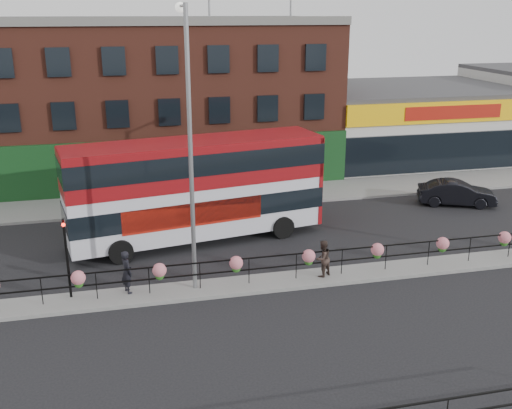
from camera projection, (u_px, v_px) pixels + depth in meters
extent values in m
plane|color=black|center=(273.00, 284.00, 24.67)|extent=(120.00, 120.00, 0.00)
cube|color=gray|center=(221.00, 198.00, 35.75)|extent=(60.00, 4.00, 0.15)
cube|color=gray|center=(273.00, 282.00, 24.65)|extent=(60.00, 1.60, 0.15)
cube|color=brown|center=(142.00, 99.00, 40.75)|extent=(25.00, 12.00, 10.00)
cube|color=#3F3F42|center=(137.00, 20.00, 39.15)|extent=(25.00, 12.00, 0.30)
cube|color=#123C18|center=(150.00, 167.00, 36.15)|extent=(25.00, 0.25, 3.40)
cube|color=silver|center=(408.00, 123.00, 45.89)|extent=(15.00, 12.00, 5.00)
cube|color=#3F3F42|center=(411.00, 88.00, 45.07)|extent=(15.00, 12.00, 0.30)
cube|color=yellow|center=(453.00, 112.00, 39.71)|extent=(15.00, 0.25, 1.40)
cube|color=#A5180C|center=(453.00, 112.00, 39.60)|extent=(7.00, 0.10, 0.90)
cube|color=black|center=(448.00, 152.00, 40.55)|extent=(15.00, 0.25, 2.60)
cylinder|color=gray|center=(209.00, 5.00, 35.13)|extent=(0.12, 0.12, 1.40)
cylinder|color=gray|center=(291.00, 6.00, 36.23)|extent=(0.12, 0.12, 1.40)
cube|color=black|center=(273.00, 256.00, 24.28)|extent=(30.00, 0.05, 0.05)
cube|color=black|center=(273.00, 267.00, 24.44)|extent=(30.00, 0.05, 0.05)
cylinder|color=black|center=(42.00, 291.00, 22.49)|extent=(0.04, 0.04, 1.10)
cylinder|color=black|center=(96.00, 286.00, 22.92)|extent=(0.04, 0.04, 1.10)
cylinder|color=black|center=(149.00, 281.00, 23.36)|extent=(0.04, 0.04, 1.10)
cylinder|color=black|center=(200.00, 276.00, 23.80)|extent=(0.04, 0.04, 1.10)
cylinder|color=black|center=(249.00, 271.00, 24.23)|extent=(0.04, 0.04, 1.10)
cylinder|color=black|center=(296.00, 266.00, 24.67)|extent=(0.04, 0.04, 1.10)
cylinder|color=black|center=(342.00, 262.00, 25.11)|extent=(0.04, 0.04, 1.10)
cylinder|color=black|center=(386.00, 257.00, 25.54)|extent=(0.04, 0.04, 1.10)
cylinder|color=black|center=(428.00, 253.00, 25.98)|extent=(0.04, 0.04, 1.10)
cylinder|color=black|center=(470.00, 249.00, 26.42)|extent=(0.04, 0.04, 1.10)
cylinder|color=black|center=(509.00, 245.00, 26.85)|extent=(0.04, 0.04, 1.10)
sphere|color=#CE6D7A|center=(78.00, 278.00, 22.66)|extent=(0.56, 0.56, 0.56)
sphere|color=#2A671C|center=(79.00, 283.00, 22.73)|extent=(0.36, 0.36, 0.36)
sphere|color=#CE6D7A|center=(159.00, 270.00, 23.33)|extent=(0.56, 0.56, 0.56)
sphere|color=#2A671C|center=(160.00, 276.00, 23.40)|extent=(0.36, 0.36, 0.36)
sphere|color=#CE6D7A|center=(236.00, 263.00, 24.00)|extent=(0.56, 0.56, 0.56)
sphere|color=#2A671C|center=(236.00, 268.00, 24.07)|extent=(0.36, 0.36, 0.36)
sphere|color=#CE6D7A|center=(309.00, 256.00, 24.66)|extent=(0.56, 0.56, 0.56)
sphere|color=#2A671C|center=(309.00, 261.00, 24.73)|extent=(0.36, 0.36, 0.36)
sphere|color=#CE6D7A|center=(377.00, 250.00, 25.33)|extent=(0.56, 0.56, 0.56)
sphere|color=#2A671C|center=(377.00, 255.00, 25.40)|extent=(0.36, 0.36, 0.36)
sphere|color=#CE6D7A|center=(443.00, 243.00, 26.00)|extent=(0.56, 0.56, 0.56)
sphere|color=#2A671C|center=(442.00, 248.00, 26.07)|extent=(0.36, 0.36, 0.36)
sphere|color=#CE6D7A|center=(505.00, 238.00, 26.66)|extent=(0.56, 0.56, 0.56)
sphere|color=#2A671C|center=(504.00, 242.00, 26.73)|extent=(0.36, 0.36, 0.36)
cube|color=silver|center=(196.00, 188.00, 28.56)|extent=(12.48, 4.80, 4.43)
cube|color=maroon|center=(195.00, 162.00, 28.17)|extent=(12.55, 4.87, 1.99)
cube|color=black|center=(196.00, 204.00, 28.80)|extent=(12.57, 4.89, 1.00)
cube|color=black|center=(195.00, 159.00, 28.12)|extent=(12.59, 4.91, 1.00)
cube|color=maroon|center=(194.00, 142.00, 27.86)|extent=(12.48, 4.80, 0.13)
cube|color=maroon|center=(308.00, 175.00, 30.81)|extent=(0.68, 2.82, 4.43)
cube|color=#A5180C|center=(194.00, 215.00, 27.39)|extent=(6.56, 1.17, 1.11)
cylinder|color=black|center=(121.00, 252.00, 26.52)|extent=(1.15, 0.52, 1.11)
cylinder|color=black|center=(110.00, 231.00, 28.94)|extent=(1.15, 0.52, 1.11)
cylinder|color=black|center=(283.00, 227.00, 29.49)|extent=(1.15, 0.52, 1.11)
cylinder|color=black|center=(261.00, 211.00, 31.91)|extent=(1.15, 0.52, 1.11)
imported|color=black|center=(457.00, 193.00, 34.46)|extent=(4.45, 5.34, 1.42)
imported|color=black|center=(127.00, 272.00, 23.37)|extent=(0.92, 0.85, 1.75)
imported|color=#372923|center=(323.00, 258.00, 24.84)|extent=(1.27, 1.24, 1.58)
cylinder|color=gray|center=(191.00, 156.00, 22.35)|extent=(0.17, 0.17, 10.86)
cylinder|color=gray|center=(183.00, 6.00, 21.45)|extent=(0.11, 1.63, 0.11)
sphere|color=silver|center=(180.00, 7.00, 22.22)|extent=(0.39, 0.39, 0.39)
cylinder|color=black|center=(67.00, 259.00, 22.75)|extent=(0.10, 0.10, 3.20)
imported|color=black|center=(63.00, 219.00, 22.25)|extent=(0.15, 0.18, 0.90)
sphere|color=#FF190C|center=(63.00, 225.00, 22.20)|extent=(0.14, 0.14, 0.14)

